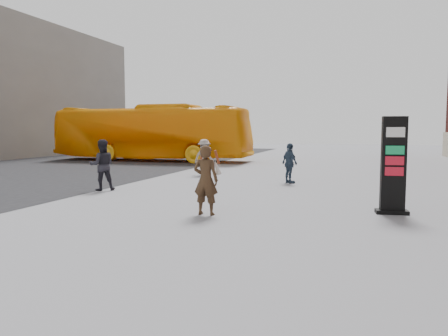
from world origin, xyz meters
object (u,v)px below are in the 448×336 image
(pedestrian_b, at_px, (204,157))
(pedestrian_c, at_px, (290,163))
(info_pylon, at_px, (393,165))
(pedestrian_a, at_px, (102,165))
(bus, at_px, (152,133))
(woman, at_px, (206,179))

(pedestrian_b, bearing_deg, pedestrian_c, 169.66)
(info_pylon, xyz_separation_m, pedestrian_c, (-3.37, 5.22, -0.43))
(pedestrian_a, bearing_deg, info_pylon, 135.85)
(bus, height_order, pedestrian_c, bus)
(info_pylon, height_order, pedestrian_b, info_pylon)
(pedestrian_b, bearing_deg, pedestrian_a, 87.86)
(pedestrian_a, bearing_deg, woman, 113.43)
(pedestrian_a, distance_m, pedestrian_b, 5.90)
(bus, relative_size, pedestrian_a, 7.46)
(woman, relative_size, pedestrian_c, 1.10)
(info_pylon, relative_size, pedestrian_a, 1.38)
(pedestrian_c, bearing_deg, pedestrian_b, 23.52)
(info_pylon, height_order, bus, bus)
(bus, height_order, pedestrian_a, bus)
(info_pylon, height_order, pedestrian_a, info_pylon)
(woman, relative_size, pedestrian_a, 0.98)
(woman, height_order, bus, bus)
(bus, distance_m, pedestrian_c, 13.79)
(bus, xyz_separation_m, pedestrian_a, (4.66, -12.84, -0.93))
(woman, bearing_deg, info_pylon, -160.58)
(info_pylon, bearing_deg, pedestrian_c, 115.62)
(pedestrian_b, bearing_deg, bus, -35.44)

